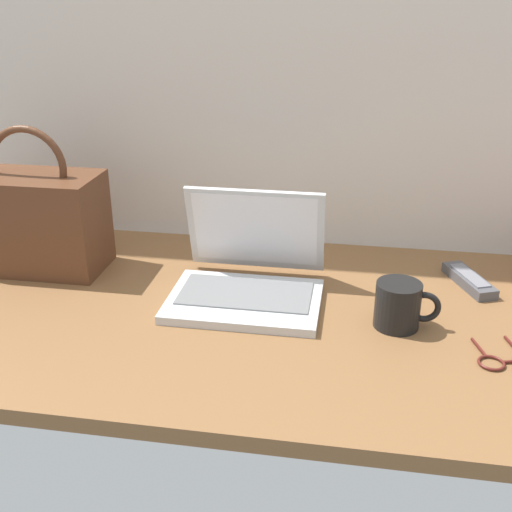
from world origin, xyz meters
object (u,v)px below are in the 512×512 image
object	(u,v)px
coffee_mug	(399,305)
handbag	(36,220)
remote_control_near	(469,280)
eyeglasses	(508,360)
laptop	(248,275)

from	to	relation	value
coffee_mug	handbag	size ratio (longest dim) A/B	0.38
remote_control_near	eyeglasses	distance (m)	0.31
laptop	coffee_mug	xyz separation A→B (m)	(0.31, -0.08, 0.00)
remote_control_near	coffee_mug	bearing A→B (deg)	-127.87
laptop	eyeglasses	bearing A→B (deg)	-20.07
coffee_mug	eyeglasses	size ratio (longest dim) A/B	1.00
laptop	remote_control_near	bearing A→B (deg)	14.97
coffee_mug	eyeglasses	xyz separation A→B (m)	(0.19, -0.10, -0.04)
laptop	remote_control_near	size ratio (longest dim) A/B	1.88
laptop	handbag	distance (m)	0.51
remote_control_near	eyeglasses	bearing A→B (deg)	-85.53
eyeglasses	handbag	size ratio (longest dim) A/B	0.38
laptop	remote_control_near	world-z (taller)	laptop
eyeglasses	handbag	bearing A→B (deg)	166.29
remote_control_near	eyeglasses	xyz separation A→B (m)	(0.02, -0.30, -0.01)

